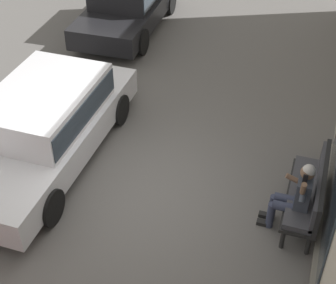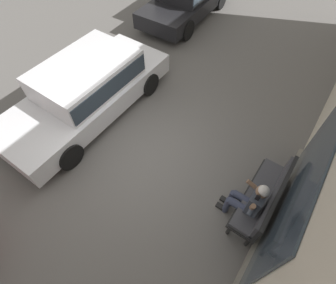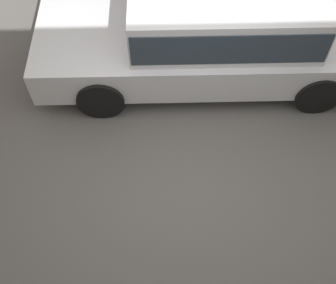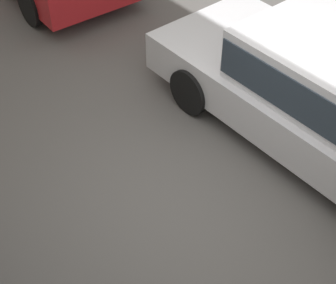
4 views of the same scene
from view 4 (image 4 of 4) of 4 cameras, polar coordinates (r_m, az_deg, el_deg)
ground_plane at (r=5.84m, az=2.51°, el=-6.22°), size 60.00×60.00×0.00m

